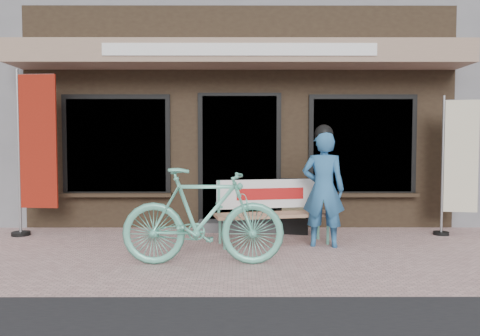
{
  "coord_description": "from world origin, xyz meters",
  "views": [
    {
      "loc": [
        -0.01,
        -5.63,
        1.38
      ],
      "look_at": [
        0.01,
        0.7,
        1.05
      ],
      "focal_mm": 35.0,
      "sensor_mm": 36.0,
      "label": 1
    }
  ],
  "objects_px": {
    "nobori_red": "(35,150)",
    "person": "(323,187)",
    "nobori_cream": "(458,164)",
    "bench": "(272,206)",
    "bicycle": "(203,216)",
    "menu_stand": "(294,206)"
  },
  "relations": [
    {
      "from": "bench",
      "to": "bicycle",
      "type": "relative_size",
      "value": 0.9
    },
    {
      "from": "bicycle",
      "to": "nobori_red",
      "type": "height_order",
      "value": "nobori_red"
    },
    {
      "from": "person",
      "to": "bicycle",
      "type": "relative_size",
      "value": 0.89
    },
    {
      "from": "nobori_cream",
      "to": "person",
      "type": "bearing_deg",
      "value": -149.5
    },
    {
      "from": "bicycle",
      "to": "bench",
      "type": "bearing_deg",
      "value": -36.55
    },
    {
      "from": "bicycle",
      "to": "nobori_cream",
      "type": "relative_size",
      "value": 0.88
    },
    {
      "from": "nobori_cream",
      "to": "menu_stand",
      "type": "distance_m",
      "value": 2.52
    },
    {
      "from": "person",
      "to": "nobori_cream",
      "type": "distance_m",
      "value": 2.28
    },
    {
      "from": "person",
      "to": "bicycle",
      "type": "distance_m",
      "value": 1.82
    },
    {
      "from": "nobori_red",
      "to": "person",
      "type": "bearing_deg",
      "value": -5.03
    },
    {
      "from": "nobori_cream",
      "to": "menu_stand",
      "type": "height_order",
      "value": "nobori_cream"
    },
    {
      "from": "person",
      "to": "nobori_cream",
      "type": "bearing_deg",
      "value": 30.0
    },
    {
      "from": "bench",
      "to": "nobori_red",
      "type": "height_order",
      "value": "nobori_red"
    },
    {
      "from": "menu_stand",
      "to": "bench",
      "type": "bearing_deg",
      "value": -109.59
    },
    {
      "from": "nobori_cream",
      "to": "menu_stand",
      "type": "xyz_separation_m",
      "value": [
        -2.43,
        0.09,
        -0.65
      ]
    },
    {
      "from": "nobori_red",
      "to": "nobori_cream",
      "type": "relative_size",
      "value": 1.18
    },
    {
      "from": "bench",
      "to": "nobori_cream",
      "type": "relative_size",
      "value": 0.79
    },
    {
      "from": "bicycle",
      "to": "menu_stand",
      "type": "xyz_separation_m",
      "value": [
        1.24,
        1.77,
        -0.12
      ]
    },
    {
      "from": "bench",
      "to": "bicycle",
      "type": "xyz_separation_m",
      "value": [
        -0.87,
        -1.18,
        0.04
      ]
    },
    {
      "from": "menu_stand",
      "to": "bicycle",
      "type": "bearing_deg",
      "value": -112.34
    },
    {
      "from": "nobori_cream",
      "to": "bench",
      "type": "bearing_deg",
      "value": -158.33
    },
    {
      "from": "bench",
      "to": "nobori_cream",
      "type": "distance_m",
      "value": 2.91
    }
  ]
}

